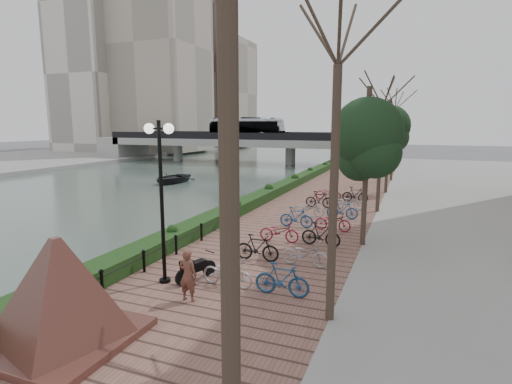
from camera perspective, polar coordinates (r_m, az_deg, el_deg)
The scene contains 14 objects.
ground at distance 13.64m, azimuth -28.37°, elevation -15.40°, with size 220.00×220.00×0.00m, color #59595B.
river_water at distance 41.44m, azimuth -15.41°, elevation 1.68°, with size 30.00×130.00×0.02m, color #495C53.
promenade at distance 26.43m, azimuth 8.50°, elevation -1.94°, with size 8.00×75.00×0.50m, color brown.
hedge at distance 29.61m, azimuth 3.22°, elevation 0.48°, with size 1.10×56.00×0.60m, color #133614.
chain_fence at distance 13.68m, azimuth -18.28°, elevation -10.78°, with size 0.10×14.10×0.70m.
granite_monument at distance 10.39m, azimuth -26.27°, elevation -12.47°, with size 4.62×4.62×2.52m.
lamppost at distance 12.61m, azimuth -13.50°, elevation 3.32°, with size 1.02×0.32×5.13m.
motorcycle at distance 13.29m, azimuth -8.57°, elevation -10.61°, with size 0.43×1.38×0.86m, color black, non-canonical shape.
pedestrian at distance 11.78m, azimuth -9.71°, elevation -11.64°, with size 0.56×0.36×1.52m, color brown.
bicycle_parking at distance 19.46m, azimuth 8.24°, elevation -3.94°, with size 2.40×17.32×1.00m.
street_trees at distance 20.59m, azimuth 16.56°, elevation 4.17°, with size 3.20×37.12×6.80m.
bridge at distance 58.10m, azimuth -3.16°, elevation 7.53°, with size 36.00×10.77×6.50m.
boat at distance 38.54m, azimuth -11.98°, elevation 1.96°, with size 3.27×4.58×0.95m, color black.
far_buildings at distance 90.47m, azimuth -13.81°, elevation 16.12°, with size 35.00×38.00×38.00m.
Camera 1 is at (9.79, -7.75, 5.51)m, focal length 28.00 mm.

